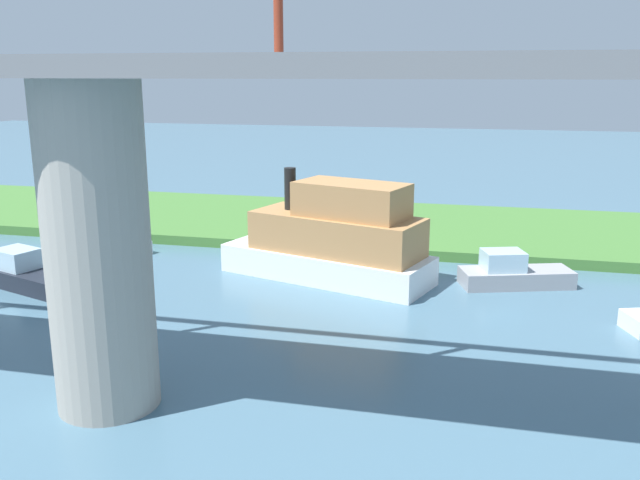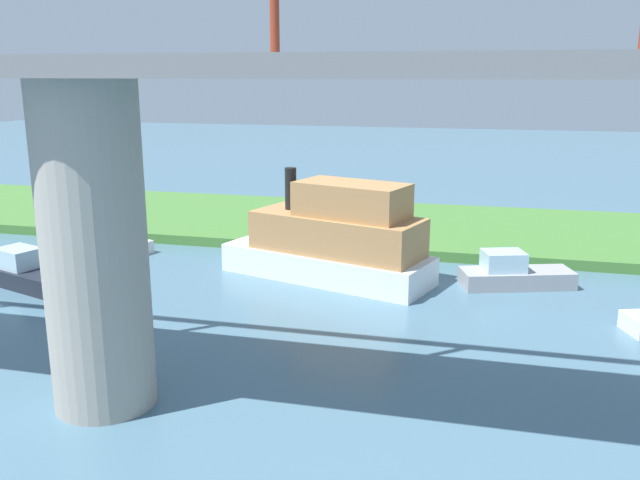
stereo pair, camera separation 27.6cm
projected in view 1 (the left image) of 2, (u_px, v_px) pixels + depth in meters
The scene contains 11 objects.
ground_plane at pixel (353, 256), 32.80m from camera, with size 160.00×160.00×0.00m, color #476B7F.
grassy_bank at pixel (373, 225), 38.40m from camera, with size 80.00×12.00×0.50m, color #427533.
bridge_pylon at pixel (98, 250), 17.21m from camera, with size 2.67×2.67×8.55m, color #9E998E.
bridge_span at pixel (83, 56), 16.08m from camera, with size 60.05×4.30×3.25m.
person_on_bank at pixel (394, 223), 34.58m from camera, with size 0.38×0.38×1.39m.
mooring_post at pixel (270, 226), 35.10m from camera, with size 0.20×0.20×0.89m, color brown.
motorboat_white at pixel (333, 240), 28.84m from camera, with size 9.64×5.68×4.67m.
houseboat_blue at pixel (25, 274), 28.07m from camera, with size 4.94×3.07×1.55m.
motorboat_red at pixel (110, 241), 33.77m from camera, with size 4.36×2.68×1.37m.
pontoon_yellow at pixel (513, 273), 28.15m from camera, with size 4.84×2.96×1.52m.
marker_buoy at pixel (81, 361), 20.26m from camera, with size 0.50×0.50×0.50m, color orange.
Camera 1 is at (-5.80, 31.15, 8.66)m, focal length 37.98 mm.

